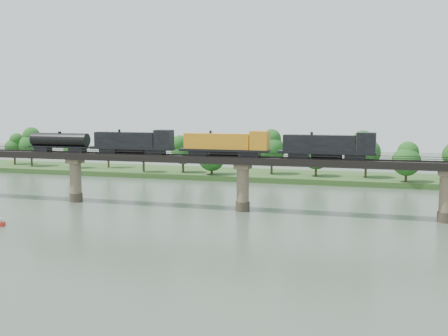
# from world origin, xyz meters

# --- Properties ---
(ground) EXTENTS (400.00, 400.00, 0.00)m
(ground) POSITION_xyz_m (0.00, 0.00, 0.00)
(ground) COLOR #39493A
(ground) RESTS_ON ground
(far_bank) EXTENTS (300.00, 24.00, 1.60)m
(far_bank) POSITION_xyz_m (0.00, 85.00, 0.80)
(far_bank) COLOR #294A1D
(far_bank) RESTS_ON ground
(bridge) EXTENTS (236.00, 30.00, 11.50)m
(bridge) POSITION_xyz_m (0.00, 30.00, 5.46)
(bridge) COLOR #473A2D
(bridge) RESTS_ON ground
(bridge_superstructure) EXTENTS (220.00, 4.90, 0.75)m
(bridge_superstructure) POSITION_xyz_m (0.00, 30.00, 11.79)
(bridge_superstructure) COLOR black
(bridge_superstructure) RESTS_ON bridge
(far_treeline) EXTENTS (289.06, 17.54, 13.60)m
(far_treeline) POSITION_xyz_m (-8.21, 80.52, 8.83)
(far_treeline) COLOR #382619
(far_treeline) RESTS_ON far_bank
(freight_train) EXTENTS (78.54, 3.06, 5.41)m
(freight_train) POSITION_xyz_m (-11.03, 30.00, 14.08)
(freight_train) COLOR black
(freight_train) RESTS_ON bridge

